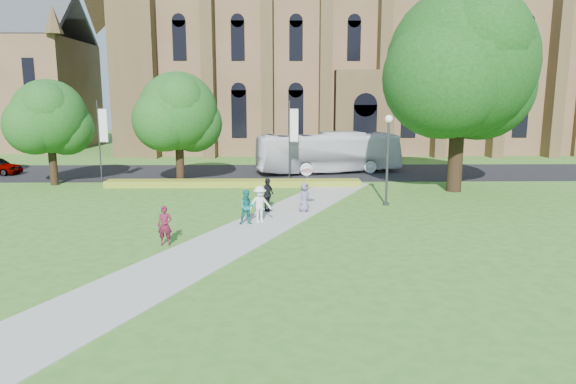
{
  "coord_description": "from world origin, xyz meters",
  "views": [
    {
      "loc": [
        1.28,
        -22.8,
        6.18
      ],
      "look_at": [
        1.69,
        2.15,
        1.6
      ],
      "focal_mm": 32.0,
      "sensor_mm": 36.0,
      "label": 1
    }
  ],
  "objects_px": {
    "large_tree": "(461,64)",
    "tour_coach": "(329,153)",
    "streetlamp": "(388,149)",
    "pedestrian_0": "(165,225)"
  },
  "relations": [
    {
      "from": "tour_coach",
      "to": "pedestrian_0",
      "type": "relative_size",
      "value": 7.27
    },
    {
      "from": "streetlamp",
      "to": "pedestrian_0",
      "type": "xyz_separation_m",
      "value": [
        -11.09,
        -8.13,
        -2.42
      ]
    },
    {
      "from": "streetlamp",
      "to": "large_tree",
      "type": "height_order",
      "value": "large_tree"
    },
    {
      "from": "large_tree",
      "to": "pedestrian_0",
      "type": "relative_size",
      "value": 7.93
    },
    {
      "from": "pedestrian_0",
      "to": "tour_coach",
      "type": "bearing_deg",
      "value": 63.77
    },
    {
      "from": "large_tree",
      "to": "tour_coach",
      "type": "bearing_deg",
      "value": 131.13
    },
    {
      "from": "large_tree",
      "to": "tour_coach",
      "type": "xyz_separation_m",
      "value": [
        -7.62,
        8.72,
        -6.66
      ]
    },
    {
      "from": "streetlamp",
      "to": "large_tree",
      "type": "distance_m",
      "value": 8.73
    },
    {
      "from": "large_tree",
      "to": "pedestrian_0",
      "type": "bearing_deg",
      "value": -142.73
    },
    {
      "from": "streetlamp",
      "to": "large_tree",
      "type": "xyz_separation_m",
      "value": [
        5.5,
        4.5,
        5.07
      ]
    }
  ]
}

